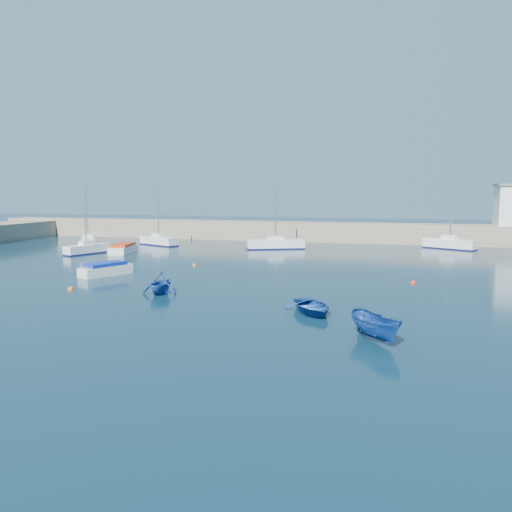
% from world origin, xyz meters
% --- Properties ---
extents(ground, '(220.00, 220.00, 0.00)m').
position_xyz_m(ground, '(0.00, 0.00, 0.00)').
color(ground, '#0B2533').
rests_on(ground, ground).
extents(back_wall, '(96.00, 4.50, 2.60)m').
position_xyz_m(back_wall, '(0.00, 46.00, 1.30)').
color(back_wall, gray).
rests_on(back_wall, ground).
extents(sailboat_3, '(3.12, 5.26, 6.87)m').
position_xyz_m(sailboat_3, '(-20.76, 24.61, 0.58)').
color(sailboat_3, silver).
rests_on(sailboat_3, ground).
extents(sailboat_4, '(4.67, 5.95, 7.91)m').
position_xyz_m(sailboat_4, '(-26.23, 33.16, 0.56)').
color(sailboat_4, silver).
rests_on(sailboat_4, ground).
extents(sailboat_5, '(6.03, 3.99, 7.85)m').
position_xyz_m(sailboat_5, '(-17.06, 35.12, 0.61)').
color(sailboat_5, silver).
rests_on(sailboat_5, ground).
extents(sailboat_6, '(7.15, 4.52, 9.10)m').
position_xyz_m(sailboat_6, '(-1.48, 35.06, 0.62)').
color(sailboat_6, silver).
rests_on(sailboat_6, ground).
extents(sailboat_7, '(6.23, 4.45, 8.26)m').
position_xyz_m(sailboat_7, '(19.01, 40.55, 0.66)').
color(sailboat_7, silver).
rests_on(sailboat_7, ground).
extents(motorboat_1, '(3.23, 4.63, 1.08)m').
position_xyz_m(motorboat_1, '(-10.82, 12.47, 0.50)').
color(motorboat_1, silver).
rests_on(motorboat_1, ground).
extents(motorboat_2, '(2.79, 5.44, 1.07)m').
position_xyz_m(motorboat_2, '(-17.30, 26.55, 0.50)').
color(motorboat_2, silver).
rests_on(motorboat_2, ground).
extents(dinghy_center, '(4.10, 4.49, 0.76)m').
position_xyz_m(dinghy_center, '(7.80, 3.90, 0.38)').
color(dinghy_center, navy).
rests_on(dinghy_center, ground).
extents(dinghy_left, '(2.51, 2.89, 1.51)m').
position_xyz_m(dinghy_left, '(-3.01, 6.64, 0.75)').
color(dinghy_left, navy).
rests_on(dinghy_left, ground).
extents(dinghy_right, '(3.09, 3.50, 1.32)m').
position_xyz_m(dinghy_right, '(11.51, -0.60, 0.66)').
color(dinghy_right, navy).
rests_on(dinghy_right, ground).
extents(buoy_0, '(0.46, 0.46, 0.46)m').
position_xyz_m(buoy_0, '(-9.85, 6.33, 0.00)').
color(buoy_0, '#D4620B').
rests_on(buoy_0, ground).
extents(buoy_1, '(0.42, 0.42, 0.42)m').
position_xyz_m(buoy_1, '(13.81, 15.31, 0.00)').
color(buoy_1, red).
rests_on(buoy_1, ground).
extents(buoy_3, '(0.42, 0.42, 0.42)m').
position_xyz_m(buoy_3, '(-5.75, 19.51, 0.00)').
color(buoy_3, '#D4620B').
rests_on(buoy_3, ground).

